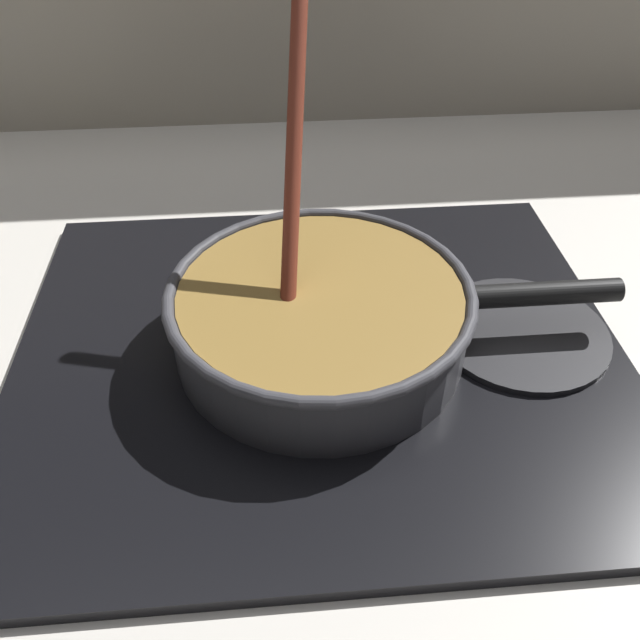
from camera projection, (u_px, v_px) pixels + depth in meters
hob_plate at (320, 351)px, 0.62m from camera, size 0.56×0.48×0.01m
burner_ring at (320, 343)px, 0.62m from camera, size 0.18×0.18×0.01m
spare_burner at (521, 332)px, 0.63m from camera, size 0.16×0.16×0.01m
cooking_pan at (322, 315)px, 0.60m from camera, size 0.41×0.29×0.30m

